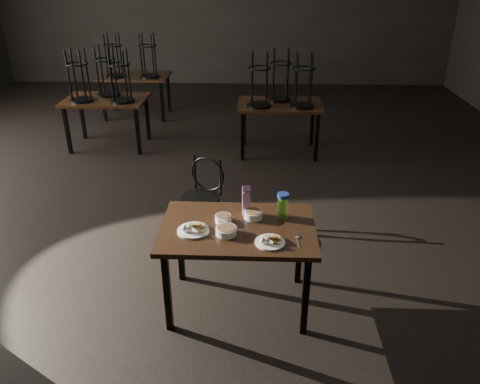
{
  "coord_description": "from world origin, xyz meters",
  "views": [
    {
      "loc": [
        0.79,
        -4.82,
        2.61
      ],
      "look_at": [
        0.65,
        -1.31,
        0.85
      ],
      "focal_mm": 35.0,
      "sensor_mm": 36.0,
      "label": 1
    }
  ],
  "objects_px": {
    "bentwood_chair": "(203,191)",
    "main_table": "(238,235)",
    "juice_carton": "(246,201)",
    "water_bottle": "(283,205)"
  },
  "relations": [
    {
      "from": "bentwood_chair",
      "to": "juice_carton",
      "type": "bearing_deg",
      "value": -40.84
    },
    {
      "from": "main_table",
      "to": "bentwood_chair",
      "type": "relative_size",
      "value": 1.45
    },
    {
      "from": "water_bottle",
      "to": "bentwood_chair",
      "type": "bearing_deg",
      "value": 128.33
    },
    {
      "from": "juice_carton",
      "to": "water_bottle",
      "type": "relative_size",
      "value": 1.21
    },
    {
      "from": "bentwood_chair",
      "to": "main_table",
      "type": "bearing_deg",
      "value": -47.92
    },
    {
      "from": "juice_carton",
      "to": "water_bottle",
      "type": "height_order",
      "value": "juice_carton"
    },
    {
      "from": "main_table",
      "to": "water_bottle",
      "type": "relative_size",
      "value": 5.74
    },
    {
      "from": "water_bottle",
      "to": "bentwood_chair",
      "type": "height_order",
      "value": "water_bottle"
    },
    {
      "from": "juice_carton",
      "to": "bentwood_chair",
      "type": "xyz_separation_m",
      "value": [
        -0.46,
        0.91,
        -0.38
      ]
    },
    {
      "from": "main_table",
      "to": "bentwood_chair",
      "type": "bearing_deg",
      "value": 109.87
    }
  ]
}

